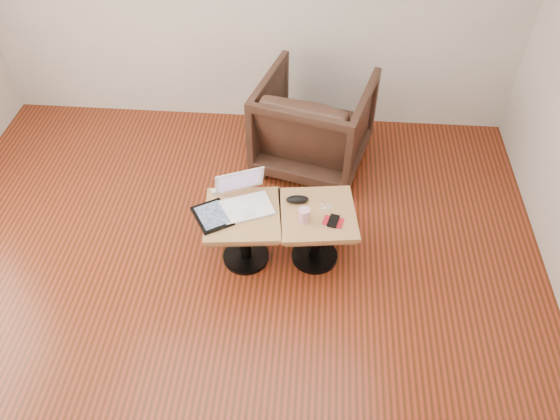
# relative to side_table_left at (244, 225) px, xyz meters

# --- Properties ---
(room_shell) EXTENTS (4.52, 4.52, 2.71)m
(room_shell) POSITION_rel_side_table_left_xyz_m (-0.13, -0.52, 1.01)
(room_shell) COLOR #3F1D0B
(room_shell) RESTS_ON ground
(side_table_left) EXTENTS (0.55, 0.55, 0.46)m
(side_table_left) POSITION_rel_side_table_left_xyz_m (0.00, 0.00, 0.00)
(side_table_left) COLOR black
(side_table_left) RESTS_ON ground
(side_table_right) EXTENTS (0.56, 0.56, 0.46)m
(side_table_right) POSITION_rel_side_table_left_xyz_m (0.49, 0.05, 0.00)
(side_table_right) COLOR black
(side_table_right) RESTS_ON ground
(laptop) EXTENTS (0.42, 0.41, 0.23)m
(laptop) POSITION_rel_side_table_left_xyz_m (-0.00, 0.09, 0.16)
(laptop) COLOR white
(laptop) RESTS_ON side_table_left
(tablet) EXTENTS (0.32, 0.34, 0.02)m
(tablet) POSITION_rel_side_table_left_xyz_m (-0.20, -0.05, 0.12)
(tablet) COLOR black
(tablet) RESTS_ON side_table_left
(charging_adapter) EXTENTS (0.05, 0.05, 0.02)m
(charging_adapter) POSITION_rel_side_table_left_xyz_m (-0.22, 0.18, 0.12)
(charging_adapter) COLOR white
(charging_adapter) RESTS_ON side_table_left
(glasses_case) EXTENTS (0.16, 0.09, 0.05)m
(glasses_case) POSITION_rel_side_table_left_xyz_m (0.35, 0.13, 0.14)
(glasses_case) COLOR black
(glasses_case) RESTS_ON side_table_right
(striped_cup) EXTENTS (0.10, 0.10, 0.10)m
(striped_cup) POSITION_rel_side_table_left_xyz_m (0.40, -0.03, 0.16)
(striped_cup) COLOR #E46288
(striped_cup) RESTS_ON side_table_right
(earbuds_tangle) EXTENTS (0.08, 0.05, 0.01)m
(earbuds_tangle) POSITION_rel_side_table_left_xyz_m (0.54, 0.10, 0.12)
(earbuds_tangle) COLOR white
(earbuds_tangle) RESTS_ON side_table_right
(phone_on_sleeve) EXTENTS (0.15, 0.13, 0.02)m
(phone_on_sleeve) POSITION_rel_side_table_left_xyz_m (0.59, -0.03, 0.12)
(phone_on_sleeve) COLOR #A41513
(phone_on_sleeve) RESTS_ON side_table_right
(armchair) EXTENTS (1.03, 1.05, 0.78)m
(armchair) POSITION_rel_side_table_left_xyz_m (0.43, 1.12, 0.05)
(armchair) COLOR black
(armchair) RESTS_ON ground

